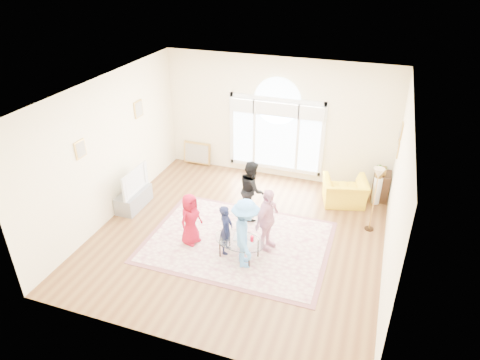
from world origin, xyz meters
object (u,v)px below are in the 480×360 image
(area_rug, at_px, (238,242))
(coffee_table, at_px, (239,241))
(tv_console, at_px, (134,199))
(armchair, at_px, (345,192))
(television, at_px, (132,180))

(area_rug, distance_m, coffee_table, 0.63)
(tv_console, relative_size, armchair, 0.99)
(television, distance_m, armchair, 5.06)
(tv_console, height_order, coffee_table, coffee_table)
(area_rug, distance_m, tv_console, 2.87)
(area_rug, bearing_deg, television, 169.64)
(coffee_table, bearing_deg, area_rug, 122.52)
(tv_console, relative_size, television, 0.97)
(television, relative_size, coffee_table, 0.90)
(area_rug, height_order, armchair, armchair)
(area_rug, relative_size, tv_console, 3.60)
(tv_console, height_order, television, television)
(area_rug, distance_m, armchair, 3.01)
(area_rug, xyz_separation_m, tv_console, (-2.82, 0.51, 0.20))
(area_rug, xyz_separation_m, coffee_table, (0.19, -0.46, 0.39))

